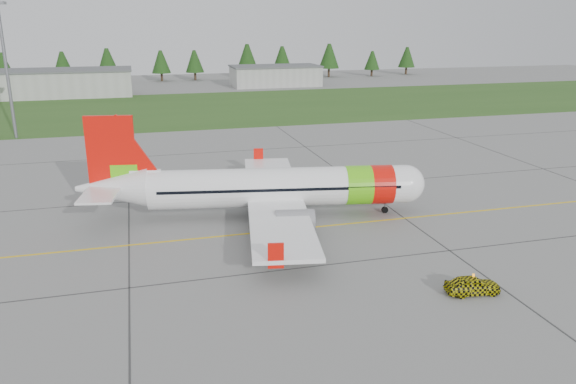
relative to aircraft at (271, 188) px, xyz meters
name	(u,v)px	position (x,y,z in m)	size (l,w,h in m)	color
ground	(333,264)	(1.93, -11.88, -2.83)	(320.00, 320.00, 0.00)	gray
aircraft	(271,188)	(0.00, 0.00, 0.00)	(32.22, 30.07, 9.82)	white
follow_me_car	(474,268)	(9.46, -18.87, -0.97)	(1.50, 1.27, 3.73)	yellow
grass_strip	(202,108)	(1.93, 70.12, -2.82)	(320.00, 50.00, 0.03)	#30561E
taxi_guideline	(303,228)	(1.93, -3.88, -2.82)	(120.00, 0.25, 0.02)	gold
hangar_west	(63,84)	(-28.07, 98.12, 0.17)	(32.00, 14.00, 6.00)	#A8A8A3
hangar_east	(275,76)	(26.93, 106.12, -0.23)	(24.00, 12.00, 5.20)	#A8A8A3
floodlight_mast	(7,74)	(-30.07, 46.12, 7.17)	(0.50, 0.50, 20.00)	slate
treeline	(178,64)	(1.93, 126.12, 2.17)	(160.00, 8.00, 10.00)	#1C3F14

